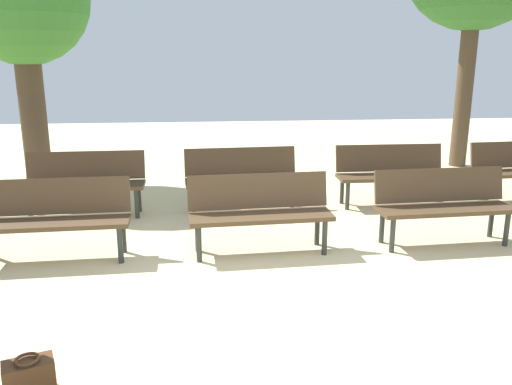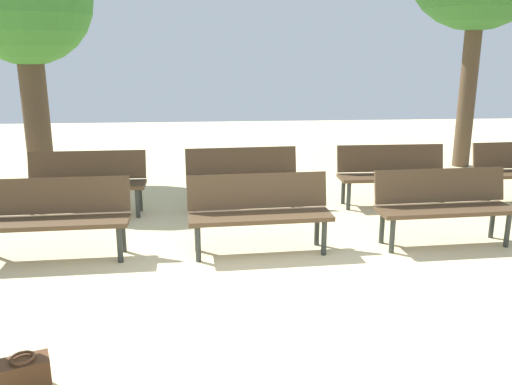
{
  "view_description": "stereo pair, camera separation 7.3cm",
  "coord_description": "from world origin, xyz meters",
  "px_view_note": "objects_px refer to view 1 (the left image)",
  "views": [
    {
      "loc": [
        -0.59,
        -4.17,
        2.23
      ],
      "look_at": [
        0.0,
        2.07,
        0.55
      ],
      "focal_mm": 37.45,
      "sensor_mm": 36.0,
      "label": 1
    },
    {
      "loc": [
        -0.52,
        -4.17,
        2.23
      ],
      "look_at": [
        0.0,
        2.07,
        0.55
      ],
      "focal_mm": 37.45,
      "sensor_mm": 36.0,
      "label": 2
    }
  ],
  "objects_px": {
    "bench_r0_c1": "(55,214)",
    "handbag": "(29,379)",
    "bench_r0_c3": "(443,201)",
    "bench_r0_c2": "(260,208)",
    "tree_1": "(21,2)",
    "bench_r1_c2": "(241,175)",
    "bench_r1_c3": "(391,171)",
    "bench_r1_c1": "(85,180)"
  },
  "relations": [
    {
      "from": "bench_r0_c3",
      "to": "tree_1",
      "type": "bearing_deg",
      "value": 145.38
    },
    {
      "from": "bench_r0_c3",
      "to": "tree_1",
      "type": "xyz_separation_m",
      "value": [
        -5.63,
        3.47,
        2.47
      ]
    },
    {
      "from": "bench_r1_c2",
      "to": "tree_1",
      "type": "relative_size",
      "value": 0.39
    },
    {
      "from": "bench_r0_c1",
      "to": "bench_r0_c3",
      "type": "distance_m",
      "value": 4.42
    },
    {
      "from": "bench_r0_c1",
      "to": "bench_r1_c2",
      "type": "distance_m",
      "value": 2.74
    },
    {
      "from": "bench_r0_c1",
      "to": "bench_r0_c3",
      "type": "xyz_separation_m",
      "value": [
        4.42,
        0.09,
        0.0
      ]
    },
    {
      "from": "bench_r1_c3",
      "to": "bench_r1_c2",
      "type": "bearing_deg",
      "value": -178.82
    },
    {
      "from": "bench_r0_c1",
      "to": "bench_r0_c2",
      "type": "relative_size",
      "value": 1.0
    },
    {
      "from": "bench_r0_c1",
      "to": "bench_r1_c3",
      "type": "distance_m",
      "value": 4.7
    },
    {
      "from": "bench_r1_c1",
      "to": "tree_1",
      "type": "distance_m",
      "value": 3.37
    },
    {
      "from": "bench_r0_c1",
      "to": "bench_r0_c3",
      "type": "relative_size",
      "value": 1.0
    },
    {
      "from": "bench_r0_c1",
      "to": "handbag",
      "type": "height_order",
      "value": "bench_r0_c1"
    },
    {
      "from": "bench_r1_c2",
      "to": "bench_r1_c3",
      "type": "height_order",
      "value": "same"
    },
    {
      "from": "bench_r1_c2",
      "to": "bench_r1_c3",
      "type": "bearing_deg",
      "value": -1.99
    },
    {
      "from": "bench_r0_c1",
      "to": "bench_r1_c1",
      "type": "xyz_separation_m",
      "value": [
        -0.01,
        1.61,
        0.0
      ]
    },
    {
      "from": "bench_r0_c3",
      "to": "bench_r1_c3",
      "type": "xyz_separation_m",
      "value": [
        -0.06,
        1.66,
        0.0
      ]
    },
    {
      "from": "bench_r1_c1",
      "to": "tree_1",
      "type": "bearing_deg",
      "value": 120.63
    },
    {
      "from": "bench_r0_c1",
      "to": "handbag",
      "type": "xyz_separation_m",
      "value": [
        0.46,
        -2.5,
        -0.37
      ]
    },
    {
      "from": "bench_r1_c3",
      "to": "handbag",
      "type": "bearing_deg",
      "value": -132.67
    },
    {
      "from": "bench_r0_c2",
      "to": "bench_r0_c3",
      "type": "height_order",
      "value": "same"
    },
    {
      "from": "bench_r1_c2",
      "to": "bench_r1_c3",
      "type": "xyz_separation_m",
      "value": [
        2.21,
        0.05,
        0.0
      ]
    },
    {
      "from": "bench_r1_c1",
      "to": "handbag",
      "type": "distance_m",
      "value": 4.15
    },
    {
      "from": "tree_1",
      "to": "handbag",
      "type": "bearing_deg",
      "value": -74.58
    },
    {
      "from": "tree_1",
      "to": "bench_r1_c3",
      "type": "bearing_deg",
      "value": -18.04
    },
    {
      "from": "bench_r0_c2",
      "to": "bench_r1_c3",
      "type": "relative_size",
      "value": 1.02
    },
    {
      "from": "bench_r1_c3",
      "to": "handbag",
      "type": "height_order",
      "value": "bench_r1_c3"
    },
    {
      "from": "bench_r0_c2",
      "to": "bench_r1_c1",
      "type": "height_order",
      "value": "same"
    },
    {
      "from": "bench_r0_c2",
      "to": "bench_r1_c3",
      "type": "height_order",
      "value": "same"
    },
    {
      "from": "bench_r1_c2",
      "to": "handbag",
      "type": "height_order",
      "value": "bench_r1_c2"
    },
    {
      "from": "bench_r1_c1",
      "to": "bench_r0_c1",
      "type": "bearing_deg",
      "value": -90.66
    },
    {
      "from": "bench_r1_c1",
      "to": "bench_r1_c3",
      "type": "bearing_deg",
      "value": 0.8
    },
    {
      "from": "handbag",
      "to": "bench_r1_c1",
      "type": "bearing_deg",
      "value": 96.47
    },
    {
      "from": "bench_r1_c3",
      "to": "bench_r1_c1",
      "type": "bearing_deg",
      "value": -178.28
    },
    {
      "from": "bench_r0_c3",
      "to": "bench_r0_c1",
      "type": "bearing_deg",
      "value": 178.25
    },
    {
      "from": "bench_r1_c1",
      "to": "handbag",
      "type": "bearing_deg",
      "value": -84.56
    },
    {
      "from": "bench_r0_c2",
      "to": "bench_r1_c2",
      "type": "relative_size",
      "value": 1.0
    },
    {
      "from": "bench_r0_c2",
      "to": "tree_1",
      "type": "relative_size",
      "value": 0.39
    },
    {
      "from": "bench_r0_c2",
      "to": "handbag",
      "type": "relative_size",
      "value": 4.48
    },
    {
      "from": "tree_1",
      "to": "bench_r1_c2",
      "type": "bearing_deg",
      "value": -29.03
    },
    {
      "from": "bench_r0_c3",
      "to": "bench_r1_c1",
      "type": "height_order",
      "value": "same"
    },
    {
      "from": "bench_r0_c2",
      "to": "bench_r0_c3",
      "type": "relative_size",
      "value": 1.0
    },
    {
      "from": "bench_r1_c3",
      "to": "tree_1",
      "type": "relative_size",
      "value": 0.39
    }
  ]
}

